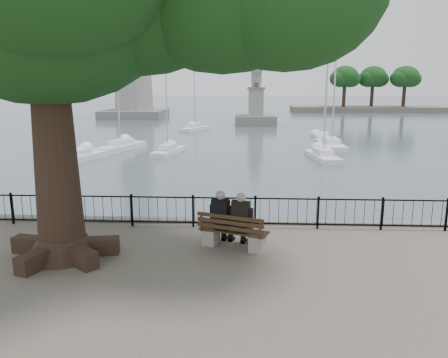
# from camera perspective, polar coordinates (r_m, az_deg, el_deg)

# --- Properties ---
(harbor) EXTENTS (260.00, 260.00, 1.20)m
(harbor) POSITION_cam_1_polar(r_m,az_deg,el_deg) (14.86, 0.10, -7.52)
(harbor) COLOR #5F5E5B
(harbor) RESTS_ON ground
(railing) EXTENTS (22.06, 0.06, 1.00)m
(railing) POSITION_cam_1_polar(r_m,az_deg,el_deg) (14.05, -0.00, -4.15)
(railing) COLOR black
(railing) RESTS_ON ground
(bench) EXTENTS (2.04, 1.21, 1.03)m
(bench) POSITION_cam_1_polar(r_m,az_deg,el_deg) (12.40, 1.19, -7.39)
(bench) COLOR gray
(bench) RESTS_ON ground
(person_left) EXTENTS (0.66, 0.90, 1.64)m
(person_left) POSITION_cam_1_polar(r_m,az_deg,el_deg) (12.50, -0.18, -5.32)
(person_left) COLOR black
(person_left) RESTS_ON ground
(person_right) EXTENTS (0.66, 0.90, 1.64)m
(person_right) POSITION_cam_1_polar(r_m,az_deg,el_deg) (12.29, 2.46, -5.64)
(person_right) COLOR black
(person_right) RESTS_ON ground
(lighthouse) EXTENTS (10.03, 10.03, 30.68)m
(lighthouse) POSITION_cam_1_polar(r_m,az_deg,el_deg) (75.67, -11.99, 17.65)
(lighthouse) COLOR #5F5E5B
(lighthouse) RESTS_ON ground
(lion_monument) EXTENTS (5.58, 5.58, 8.33)m
(lion_monument) POSITION_cam_1_polar(r_m,az_deg,el_deg) (61.01, 4.17, 9.00)
(lion_monument) COLOR #5F5E5B
(lion_monument) RESTS_ON ground
(sailboat_a) EXTENTS (3.25, 5.96, 10.47)m
(sailboat_a) POSITION_cam_1_polar(r_m,az_deg,el_deg) (33.88, -18.73, 2.76)
(sailboat_a) COLOR white
(sailboat_a) RESTS_ON ground
(sailboat_b) EXTENTS (2.23, 4.79, 9.41)m
(sailboat_b) POSITION_cam_1_polar(r_m,az_deg,el_deg) (35.75, -7.29, 3.78)
(sailboat_b) COLOR white
(sailboat_b) RESTS_ON ground
(sailboat_c) EXTENTS (2.10, 5.35, 9.69)m
(sailboat_c) POSITION_cam_1_polar(r_m,az_deg,el_deg) (33.62, 12.75, 3.03)
(sailboat_c) COLOR white
(sailboat_c) RESTS_ON ground
(sailboat_d) EXTENTS (1.87, 6.16, 10.28)m
(sailboat_d) POSITION_cam_1_polar(r_m,az_deg,el_deg) (39.97, 13.78, 4.41)
(sailboat_d) COLOR white
(sailboat_d) RESTS_ON ground
(sailboat_e) EXTENTS (3.39, 5.94, 12.22)m
(sailboat_e) POSITION_cam_1_polar(r_m,az_deg,el_deg) (38.84, -13.22, 4.29)
(sailboat_e) COLOR white
(sailboat_e) RESTS_ON ground
(sailboat_g) EXTENTS (1.71, 4.87, 8.22)m
(sailboat_g) POSITION_cam_1_polar(r_m,az_deg,el_deg) (45.25, 12.82, 5.31)
(sailboat_g) COLOR white
(sailboat_g) RESTS_ON ground
(sailboat_h) EXTENTS (3.35, 5.26, 11.13)m
(sailboat_h) POSITION_cam_1_polar(r_m,az_deg,el_deg) (53.86, -3.78, 6.73)
(sailboat_h) COLOR white
(sailboat_h) RESTS_ON ground
(far_shore) EXTENTS (30.00, 8.60, 9.18)m
(far_shore) POSITION_cam_1_polar(r_m,az_deg,el_deg) (93.79, 18.60, 10.73)
(far_shore) COLOR #575046
(far_shore) RESTS_ON ground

